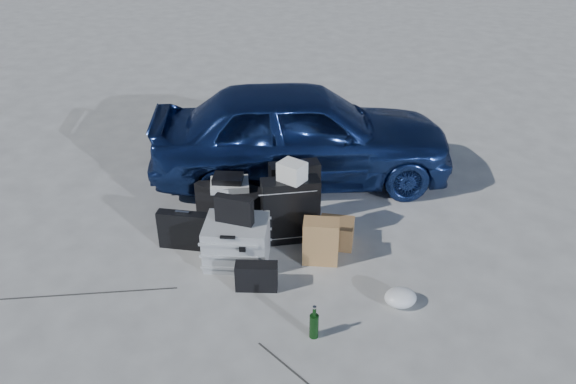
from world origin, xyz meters
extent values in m
plane|color=#ABACA7|center=(0.00, 0.00, 0.00)|extent=(60.00, 60.00, 0.00)
imported|color=navy|center=(0.04, 2.10, 0.60)|extent=(3.80, 2.36, 1.21)
cube|color=#A1A4A7|center=(-0.24, 0.30, 0.22)|extent=(0.66, 0.56, 0.43)
cube|color=black|center=(-0.25, 0.31, 0.57)|extent=(0.37, 0.13, 0.27)
cube|color=black|center=(-0.82, 0.40, 0.20)|extent=(0.52, 0.14, 0.40)
cube|color=black|center=(0.15, 1.14, 0.34)|extent=(0.56, 0.39, 0.68)
cube|color=black|center=(0.19, 0.76, 0.34)|extent=(0.61, 0.40, 0.69)
cube|color=silver|center=(0.20, 0.76, 0.79)|extent=(0.30, 0.28, 0.19)
cube|color=black|center=(-0.53, 1.05, 0.19)|extent=(0.82, 0.57, 0.38)
cube|color=silver|center=(-0.53, 1.03, 0.41)|extent=(0.48, 0.41, 0.07)
cube|color=black|center=(-0.55, 1.04, 0.48)|extent=(0.34, 0.26, 0.07)
cube|color=#AA754A|center=(0.55, 0.46, 0.23)|extent=(0.36, 0.24, 0.45)
cube|color=brown|center=(0.66, 0.78, 0.13)|extent=(0.35, 0.31, 0.26)
ellipsoid|color=silver|center=(1.33, -0.03, 0.08)|extent=(0.36, 0.34, 0.16)
cube|color=black|center=(0.05, -0.07, 0.13)|extent=(0.40, 0.21, 0.27)
cylinder|color=black|center=(0.66, -0.57, 0.15)|extent=(0.10, 0.10, 0.30)
camera|label=1|loc=(1.17, -3.93, 3.29)|focal=35.00mm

